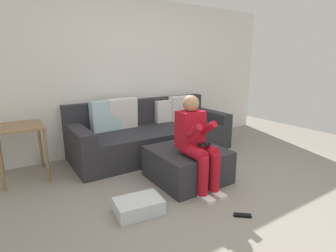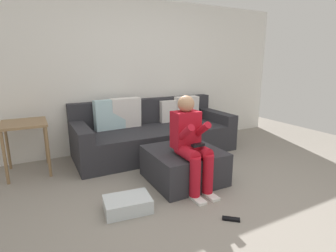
{
  "view_description": "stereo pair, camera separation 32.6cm",
  "coord_description": "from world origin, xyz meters",
  "views": [
    {
      "loc": [
        -1.86,
        -1.65,
        1.43
      ],
      "look_at": [
        0.04,
        1.29,
        0.57
      ],
      "focal_mm": 28.1,
      "sensor_mm": 36.0,
      "label": 1
    },
    {
      "loc": [
        -1.58,
        -1.82,
        1.43
      ],
      "look_at": [
        0.04,
        1.29,
        0.57
      ],
      "focal_mm": 28.1,
      "sensor_mm": 36.0,
      "label": 2
    }
  ],
  "objects": [
    {
      "name": "ground_plane",
      "position": [
        0.0,
        0.0,
        0.0
      ],
      "size": [
        7.43,
        7.43,
        0.0
      ],
      "primitive_type": "plane",
      "color": "gray"
    },
    {
      "name": "wall_back",
      "position": [
        0.0,
        2.36,
        1.2
      ],
      "size": [
        5.71,
        0.1,
        2.4
      ],
      "primitive_type": "cube",
      "color": "silver",
      "rests_on": "ground_plane"
    },
    {
      "name": "couch_sectional",
      "position": [
        0.1,
        1.89,
        0.3
      ],
      "size": [
        2.49,
        0.98,
        0.88
      ],
      "color": "#2D2D33",
      "rests_on": "ground_plane"
    },
    {
      "name": "ottoman",
      "position": [
        -0.02,
        0.76,
        0.2
      ],
      "size": [
        0.83,
        0.83,
        0.39
      ],
      "primitive_type": "cube",
      "color": "#2D2D33",
      "rests_on": "ground_plane"
    },
    {
      "name": "person_seated",
      "position": [
        -0.06,
        0.54,
        0.57
      ],
      "size": [
        0.3,
        0.61,
        1.07
      ],
      "color": "red",
      "rests_on": "ground_plane"
    },
    {
      "name": "storage_bin",
      "position": [
        -0.86,
        0.42,
        0.07
      ],
      "size": [
        0.48,
        0.36,
        0.14
      ],
      "primitive_type": "cube",
      "rotation": [
        0.0,
        0.0,
        -0.12
      ],
      "color": "silver",
      "rests_on": "ground_plane"
    },
    {
      "name": "side_table",
      "position": [
        -1.7,
        1.9,
        0.58
      ],
      "size": [
        0.53,
        0.58,
        0.68
      ],
      "color": "olive",
      "rests_on": "ground_plane"
    },
    {
      "name": "remote_near_ottoman",
      "position": [
        -0.06,
        -0.18,
        0.01
      ],
      "size": [
        0.16,
        0.14,
        0.02
      ],
      "primitive_type": "cube",
      "rotation": [
        0.0,
        0.0,
        -0.71
      ],
      "color": "black",
      "rests_on": "ground_plane"
    }
  ]
}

